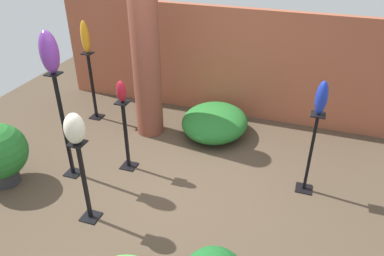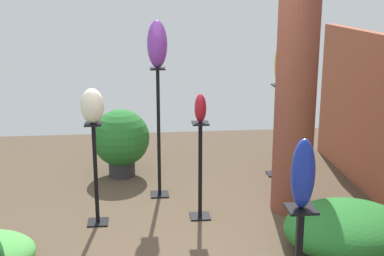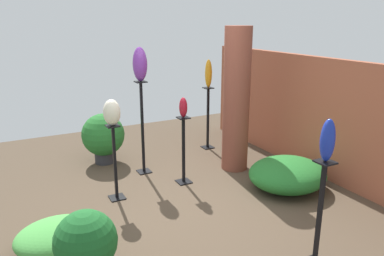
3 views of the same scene
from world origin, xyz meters
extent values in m
plane|color=#4C3D2D|center=(0.00, 0.00, 0.00)|extent=(8.00, 8.00, 0.00)
cube|color=#9E5138|center=(0.00, 2.35, 0.89)|extent=(5.60, 0.12, 1.77)
cylinder|color=brown|center=(-0.84, 1.33, 1.10)|extent=(0.41, 0.41, 2.21)
cube|color=black|center=(-0.69, -0.65, 0.01)|extent=(0.20, 0.20, 0.01)
cube|color=black|center=(-0.69, -0.65, 0.51)|extent=(0.04, 0.04, 1.01)
cube|color=black|center=(-0.69, -0.65, 1.01)|extent=(0.16, 0.16, 0.02)
cube|color=black|center=(-0.72, 0.37, 0.01)|extent=(0.20, 0.20, 0.01)
cube|color=black|center=(-0.72, 0.37, 0.49)|extent=(0.04, 0.04, 0.98)
cube|color=black|center=(-0.72, 0.37, 0.98)|extent=(0.16, 0.16, 0.01)
cube|color=black|center=(1.57, 0.65, 0.01)|extent=(0.20, 0.20, 0.01)
cube|color=black|center=(1.57, 0.65, 0.54)|extent=(0.04, 0.04, 1.07)
cube|color=black|center=(1.57, 0.65, 1.07)|extent=(0.16, 0.16, 0.02)
cube|color=black|center=(-1.88, 1.44, 0.01)|extent=(0.20, 0.20, 0.01)
cube|color=black|center=(-1.88, 1.44, 0.56)|extent=(0.04, 0.04, 1.13)
cube|color=black|center=(-1.88, 1.44, 1.12)|extent=(0.16, 0.16, 0.02)
cube|color=black|center=(-1.35, -0.01, 0.01)|extent=(0.20, 0.20, 0.01)
cube|color=black|center=(-1.35, -0.01, 0.71)|extent=(0.04, 0.04, 1.43)
cube|color=black|center=(-1.35, -0.01, 1.42)|extent=(0.16, 0.16, 0.02)
ellipsoid|color=beige|center=(-0.69, -0.65, 1.18)|extent=(0.20, 0.22, 0.33)
ellipsoid|color=maroon|center=(-0.72, 0.37, 1.13)|extent=(0.12, 0.11, 0.28)
ellipsoid|color=#192D9E|center=(1.57, 0.65, 1.27)|extent=(0.13, 0.13, 0.40)
ellipsoid|color=orange|center=(-1.88, 1.44, 1.38)|extent=(0.13, 0.12, 0.49)
ellipsoid|color=#6B2D8C|center=(-1.35, -0.01, 1.67)|extent=(0.21, 0.21, 0.49)
cylinder|color=#2D2D33|center=(-2.04, -0.45, 0.09)|extent=(0.32, 0.32, 0.19)
ellipsoid|color=#236B28|center=(0.14, 1.56, 0.22)|extent=(1.00, 1.12, 0.44)
camera|label=1|loc=(1.43, -3.25, 3.05)|focal=35.00mm
camera|label=2|loc=(4.22, -0.22, 2.25)|focal=50.00mm
camera|label=3|loc=(3.79, -1.87, 2.31)|focal=35.00mm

